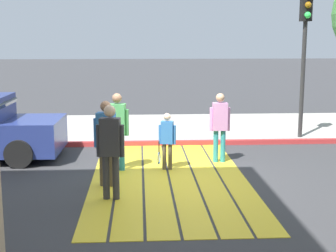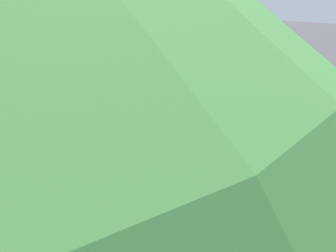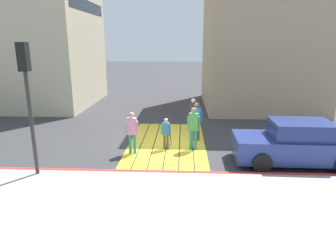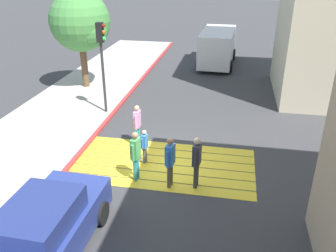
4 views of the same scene
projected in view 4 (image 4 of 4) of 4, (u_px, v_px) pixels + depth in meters
ground_plane at (164, 164)px, 12.71m from camera, size 120.00×120.00×0.00m
crosswalk_stripes at (164, 164)px, 12.71m from camera, size 6.40×3.25×0.01m
sidewalk_west at (21, 149)px, 13.62m from camera, size 4.80×40.00×0.12m
curb_painted at (79, 154)px, 13.23m from camera, size 0.16×40.00×0.13m
car_parked_near_curb at (45, 231)px, 8.53m from camera, size 2.05×4.34×1.57m
van_down_street at (217, 47)px, 24.20m from camera, size 2.51×5.28×2.35m
traffic_light_corner at (102, 50)px, 15.60m from camera, size 0.39×0.28×4.24m
street_tree at (81, 23)px, 18.69m from camera, size 3.20×3.20×5.32m
pedestrian_adult_lead at (137, 122)px, 13.66m from camera, size 0.22×0.49×1.67m
pedestrian_adult_trailing at (136, 153)px, 11.42m from camera, size 0.27×0.51×1.75m
pedestrian_adult_side at (197, 159)px, 11.04m from camera, size 0.27×0.51×1.76m
pedestrian_teen_behind at (170, 159)px, 11.08m from camera, size 0.29×0.50×1.73m
pedestrian_child_with_racket at (145, 145)px, 12.51m from camera, size 0.28×0.42×1.30m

